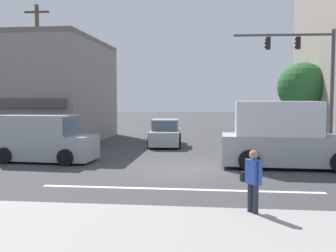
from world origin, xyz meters
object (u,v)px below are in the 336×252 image
object	(u,v)px
street_tree	(302,87)
sedan_crossing_rightbound	(165,134)
utility_pole_near_left	(38,75)
traffic_light_mast	(312,71)
van_parked_curbside	(42,139)
pedestrian_foreground_with_bag	(253,180)
box_truck_waiting_far	(286,138)

from	to	relation	value
street_tree	sedan_crossing_rightbound	distance (m)	8.47
utility_pole_near_left	traffic_light_mast	size ratio (longest dim) A/B	1.29
street_tree	utility_pole_near_left	world-z (taller)	utility_pole_near_left
street_tree	van_parked_curbside	distance (m)	14.71
street_tree	traffic_light_mast	world-z (taller)	traffic_light_mast
utility_pole_near_left	pedestrian_foreground_with_bag	world-z (taller)	utility_pole_near_left
van_parked_curbside	pedestrian_foreground_with_bag	bearing A→B (deg)	-40.97
street_tree	traffic_light_mast	size ratio (longest dim) A/B	0.80
sedan_crossing_rightbound	street_tree	bearing A→B (deg)	2.65
utility_pole_near_left	pedestrian_foreground_with_bag	bearing A→B (deg)	-47.73
utility_pole_near_left	pedestrian_foreground_with_bag	distance (m)	16.23
van_parked_curbside	sedan_crossing_rightbound	xyz separation A→B (m)	(4.84, 6.37, -0.29)
utility_pole_near_left	street_tree	bearing A→B (deg)	9.34
utility_pole_near_left	van_parked_curbside	bearing A→B (deg)	-64.10
sedan_crossing_rightbound	pedestrian_foreground_with_bag	world-z (taller)	pedestrian_foreground_with_bag
utility_pole_near_left	sedan_crossing_rightbound	bearing A→B (deg)	16.73
traffic_light_mast	sedan_crossing_rightbound	xyz separation A→B (m)	(-7.64, 3.28, -3.46)
street_tree	pedestrian_foreground_with_bag	bearing A→B (deg)	-106.52
street_tree	sedan_crossing_rightbound	size ratio (longest dim) A/B	1.17
utility_pole_near_left	sedan_crossing_rightbound	xyz separation A→B (m)	(6.93, 2.08, -3.45)
van_parked_curbside	street_tree	bearing A→B (deg)	27.70
traffic_light_mast	box_truck_waiting_far	world-z (taller)	traffic_light_mast
van_parked_curbside	utility_pole_near_left	bearing A→B (deg)	115.90
box_truck_waiting_far	pedestrian_foreground_with_bag	xyz separation A→B (m)	(-2.04, -7.13, -0.30)
pedestrian_foreground_with_bag	sedan_crossing_rightbound	bearing A→B (deg)	105.25
street_tree	box_truck_waiting_far	bearing A→B (deg)	-107.05
street_tree	sedan_crossing_rightbound	xyz separation A→B (m)	(-8.00, -0.37, -2.77)
utility_pole_near_left	pedestrian_foreground_with_bag	size ratio (longest dim) A/B	4.80
van_parked_curbside	box_truck_waiting_far	distance (m)	10.67
street_tree	pedestrian_foreground_with_bag	xyz separation A→B (m)	(-4.22, -14.23, -2.53)
utility_pole_near_left	van_parked_curbside	xyz separation A→B (m)	(2.08, -4.29, -3.16)
sedan_crossing_rightbound	box_truck_waiting_far	world-z (taller)	box_truck_waiting_far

